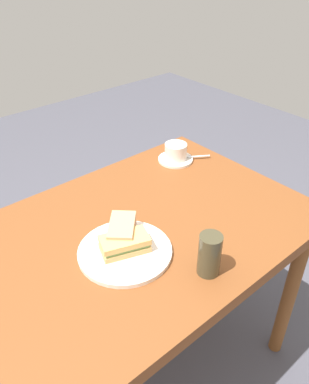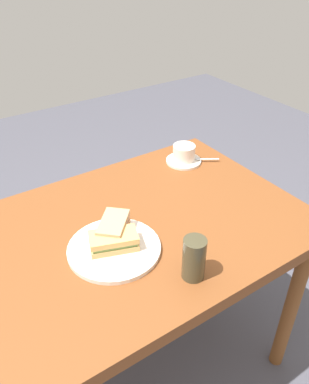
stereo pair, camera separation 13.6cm
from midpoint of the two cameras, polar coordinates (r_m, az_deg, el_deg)
The scene contains 9 objects.
ground_plane at distance 1.80m, azimuth -2.89°, elevation -25.35°, with size 6.00×6.00×0.00m, color #474751.
dining_table at distance 1.27m, azimuth -3.77°, elevation -9.51°, with size 1.33×0.78×0.76m.
sandwich_plate at distance 1.16m, azimuth -2.64°, elevation -8.49°, with size 0.28×0.28×0.01m, color silver.
sandwich_front at distance 1.14m, azimuth -2.66°, elevation -7.38°, with size 0.16×0.12×0.05m.
sandwich_back at distance 1.18m, azimuth -2.79°, elevation -5.47°, with size 0.14×0.15×0.06m.
coffee_saucer at distance 1.60m, azimuth 6.75°, elevation 4.53°, with size 0.14×0.14×0.01m, color silver.
coffee_cup at distance 1.59m, azimuth 6.81°, elevation 5.79°, with size 0.09×0.12×0.07m.
spoon at distance 1.61m, azimuth 9.61°, elevation 4.76°, with size 0.09×0.06×0.01m.
drinking_glass at distance 1.06m, azimuth 9.57°, elevation -9.83°, with size 0.06×0.06×0.13m, color #3F3A26.
Camera 2 is at (-0.39, -0.85, 1.55)m, focal length 36.04 mm.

